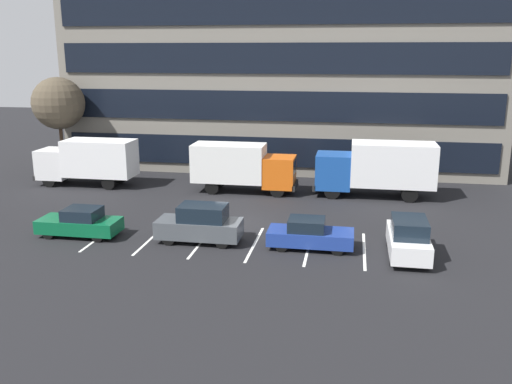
# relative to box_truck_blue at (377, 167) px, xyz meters

# --- Properties ---
(ground_plane) EXTENTS (120.00, 120.00, 0.00)m
(ground_plane) POSITION_rel_box_truck_blue_xyz_m (-7.92, -7.51, -2.11)
(ground_plane) COLOR black
(office_building) EXTENTS (35.45, 10.87, 14.40)m
(office_building) POSITION_rel_box_truck_blue_xyz_m (-7.92, 10.44, 5.09)
(office_building) COLOR slate
(office_building) RESTS_ON ground_plane
(lot_markings) EXTENTS (14.14, 5.40, 0.01)m
(lot_markings) POSITION_rel_box_truck_blue_xyz_m (-7.92, -10.93, -2.11)
(lot_markings) COLOR silver
(lot_markings) RESTS_ON ground_plane
(box_truck_blue) EXTENTS (8.09, 2.68, 3.75)m
(box_truck_blue) POSITION_rel_box_truck_blue_xyz_m (0.00, 0.00, 0.00)
(box_truck_blue) COLOR #194799
(box_truck_blue) RESTS_ON ground_plane
(box_truck_white) EXTENTS (7.39, 2.45, 3.43)m
(box_truck_white) POSITION_rel_box_truck_blue_xyz_m (-20.88, -0.31, -0.18)
(box_truck_white) COLOR white
(box_truck_white) RESTS_ON ground_plane
(box_truck_orange) EXTENTS (7.34, 2.43, 3.40)m
(box_truck_orange) POSITION_rel_box_truck_blue_xyz_m (-9.32, -0.31, -0.20)
(box_truck_orange) COLOR #D85914
(box_truck_orange) RESTS_ON ground_plane
(suv_charcoal) EXTENTS (4.42, 1.87, 2.00)m
(suv_charcoal) POSITION_rel_box_truck_blue_xyz_m (-9.38, -11.04, -1.15)
(suv_charcoal) COLOR #474C51
(suv_charcoal) RESTS_ON ground_plane
(sedan_forest) EXTENTS (4.36, 1.83, 1.56)m
(sedan_forest) POSITION_rel_box_truck_blue_xyz_m (-16.03, -11.25, -1.37)
(sedan_forest) COLOR #0C5933
(sedan_forest) RESTS_ON ground_plane
(suv_white) EXTENTS (1.84, 4.35, 1.97)m
(suv_white) POSITION_rel_box_truck_blue_xyz_m (1.12, -11.43, -1.16)
(suv_white) COLOR white
(suv_white) RESTS_ON ground_plane
(sedan_navy) EXTENTS (4.32, 1.81, 1.55)m
(sedan_navy) POSITION_rel_box_truck_blue_xyz_m (-3.68, -11.03, -1.38)
(sedan_navy) COLOR navy
(sedan_navy) RESTS_ON ground_plane
(bare_tree) EXTENTS (4.13, 4.13, 7.75)m
(bare_tree) POSITION_rel_box_truck_blue_xyz_m (-24.92, 3.30, 3.56)
(bare_tree) COLOR #473323
(bare_tree) RESTS_ON ground_plane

